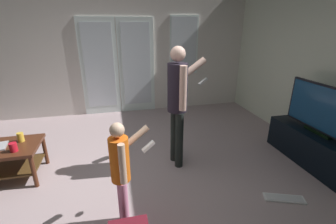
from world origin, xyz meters
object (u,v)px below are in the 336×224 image
person_adult (178,98)px  person_child (121,168)px  coffee_table (3,156)px  flat_screen_tv (323,110)px  cup_by_laptop (21,137)px  loose_keyboard (284,198)px  cup_near_edge (13,147)px  tv_stand (314,148)px

person_adult → person_child: size_ratio=1.48×
person_adult → person_child: 1.26m
coffee_table → flat_screen_tv: bearing=-8.2°
coffee_table → person_adult: person_adult is taller
cup_by_laptop → loose_keyboard: bearing=-22.7°
coffee_table → cup_near_edge: 0.31m
tv_stand → flat_screen_tv: size_ratio=1.21×
cup_near_edge → cup_by_laptop: bearing=91.4°
cup_near_edge → cup_by_laptop: size_ratio=0.93×
tv_stand → flat_screen_tv: bearing=114.8°
tv_stand → cup_near_edge: cup_near_edge is taller
tv_stand → cup_near_edge: bearing=173.6°
coffee_table → cup_by_laptop: 0.29m
person_child → cup_near_edge: 1.53m
person_child → cup_near_edge: (-1.21, 0.92, -0.15)m
loose_keyboard → cup_by_laptop: cup_by_laptop is taller
coffee_table → tv_stand: tv_stand is taller
person_child → cup_by_laptop: (-1.21, 1.18, -0.14)m
cup_by_laptop → person_adult: bearing=-6.9°
tv_stand → loose_keyboard: 1.05m
person_adult → person_child: bearing=-129.7°
tv_stand → cup_near_edge: (-3.83, 0.43, 0.27)m
coffee_table → cup_by_laptop: size_ratio=7.43×
cup_near_edge → person_child: bearing=-37.4°
coffee_table → tv_stand: bearing=-8.2°
cup_near_edge → flat_screen_tv: bearing=-6.4°
loose_keyboard → cup_by_laptop: (-2.97, 1.24, 0.50)m
flat_screen_tv → person_child: 2.67m
person_adult → tv_stand: bearing=-13.6°
coffee_table → person_adult: bearing=-3.6°
tv_stand → person_adult: person_adult is taller
tv_stand → loose_keyboard: size_ratio=3.01×
loose_keyboard → person_adult: bearing=134.3°
loose_keyboard → tv_stand: bearing=32.3°
person_adult → loose_keyboard: 1.69m
flat_screen_tv → person_adult: size_ratio=0.71×
person_adult → cup_by_laptop: 2.06m
flat_screen_tv → cup_near_edge: size_ratio=10.57×
person_adult → loose_keyboard: person_adult is taller
tv_stand → flat_screen_tv: (-0.00, 0.00, 0.57)m
person_child → cup_near_edge: size_ratio=10.05×
tv_stand → loose_keyboard: bearing=-147.7°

